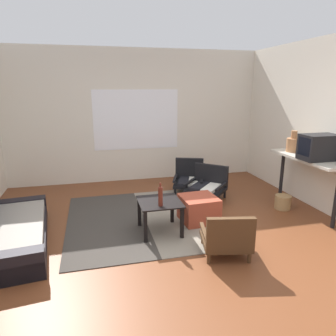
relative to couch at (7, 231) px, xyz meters
The scene contains 14 objects.
ground_plane 2.08m from the couch, 13.55° to the right, with size 7.80×7.80×0.00m, color brown.
far_wall_with_window 3.46m from the couch, 51.97° to the left, with size 5.60×0.13×2.70m.
area_rug 1.85m from the couch, 12.70° to the left, with size 2.27×2.37×0.01m.
couch is the anchor object (origin of this frame).
coffee_table 1.94m from the couch, ahead, with size 0.56×0.59×0.45m.
armchair_by_window 3.22m from the couch, 27.93° to the left, with size 0.71×0.73×0.61m.
armchair_striped_foreground 2.70m from the couch, 19.02° to the right, with size 0.64×0.64×0.56m.
armchair_corner 3.23m from the couch, 18.93° to the left, with size 0.85×0.84×0.58m.
ottoman_orange 2.57m from the couch, ahead, with size 0.51×0.51×0.38m, color #993D28.
console_shelf 4.39m from the couch, ahead, with size 0.47×1.41×0.89m.
crt_television 4.43m from the couch, ahead, with size 0.54×0.34×0.38m.
clay_vase 4.46m from the couch, ahead, with size 0.22×0.22×0.35m.
glass_bottle 1.96m from the couch, ahead, with size 0.06×0.06×0.31m.
wicker_basket 4.08m from the couch, ahead, with size 0.26×0.26×0.22m, color #9E7A4C.
Camera 1 is at (-0.92, -3.41, 1.94)m, focal length 33.08 mm.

